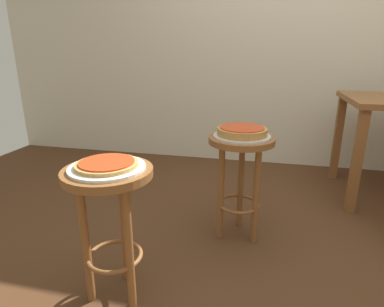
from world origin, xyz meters
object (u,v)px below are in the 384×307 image
Objects in this scene: pizza_middle at (242,131)px; pizza_foreground at (107,164)px; stool_foreground at (110,204)px; stool_middle at (240,164)px; serving_plate_middle at (242,136)px; serving_plate_foreground at (107,168)px.

pizza_foreground is at bearing -127.60° from pizza_middle.
stool_foreground is 0.18m from pizza_foreground.
pizza_foreground is 0.41× the size of stool_middle.
stool_middle is 0.20m from pizza_middle.
serving_plate_middle is (0.50, 0.65, 0.17)m from stool_foreground.
stool_middle is 0.17m from serving_plate_middle.
serving_plate_middle is at bearing 52.40° from serving_plate_foreground.
pizza_middle is at bearing 52.40° from stool_foreground.
pizza_foreground is 0.81m from pizza_middle.
stool_foreground is 0.83m from serving_plate_middle.
serving_plate_middle is at bearing 52.40° from stool_foreground.
serving_plate_middle reaches higher than stool_foreground.
serving_plate_foreground is (0.00, 0.00, 0.17)m from stool_foreground.
serving_plate_middle is at bearing 52.40° from pizza_foreground.
serving_plate_foreground is 0.02m from pizza_foreground.
serving_plate_middle is at bearing 0.00° from stool_middle.
pizza_middle reaches higher than serving_plate_middle.
serving_plate_foreground is at bearing 90.00° from stool_foreground.
pizza_middle is (0.50, 0.65, 0.20)m from stool_foreground.
pizza_foreground is at bearing 26.57° from serving_plate_foreground.
serving_plate_foreground is at bearing -127.60° from stool_middle.
serving_plate_foreground is 0.51× the size of stool_middle.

